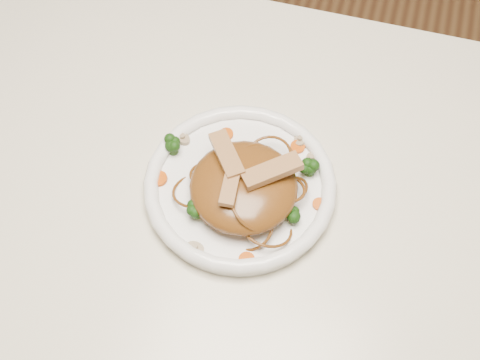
# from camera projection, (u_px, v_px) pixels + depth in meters

# --- Properties ---
(table) EXTENTS (1.20, 0.80, 0.75)m
(table) POSITION_uv_depth(u_px,v_px,m) (243.00, 249.00, 0.92)
(table) COLOR beige
(table) RESTS_ON ground
(plate) EXTENTS (0.28, 0.28, 0.02)m
(plate) POSITION_uv_depth(u_px,v_px,m) (240.00, 188.00, 0.85)
(plate) COLOR white
(plate) RESTS_ON table
(noodle_mound) EXTENTS (0.18, 0.18, 0.05)m
(noodle_mound) POSITION_uv_depth(u_px,v_px,m) (244.00, 187.00, 0.82)
(noodle_mound) COLOR brown
(noodle_mound) RESTS_ON plate
(chicken_a) EXTENTS (0.08, 0.07, 0.01)m
(chicken_a) POSITION_uv_depth(u_px,v_px,m) (272.00, 171.00, 0.79)
(chicken_a) COLOR tan
(chicken_a) RESTS_ON noodle_mound
(chicken_b) EXTENTS (0.06, 0.07, 0.01)m
(chicken_b) POSITION_uv_depth(u_px,v_px,m) (227.00, 155.00, 0.81)
(chicken_b) COLOR tan
(chicken_b) RESTS_ON noodle_mound
(chicken_c) EXTENTS (0.02, 0.06, 0.01)m
(chicken_c) POSITION_uv_depth(u_px,v_px,m) (230.00, 185.00, 0.79)
(chicken_c) COLOR tan
(chicken_c) RESTS_ON noodle_mound
(broccoli_0) EXTENTS (0.03, 0.03, 0.03)m
(broccoli_0) POSITION_uv_depth(u_px,v_px,m) (310.00, 167.00, 0.84)
(broccoli_0) COLOR #1A410D
(broccoli_0) RESTS_ON plate
(broccoli_1) EXTENTS (0.03, 0.03, 0.03)m
(broccoli_1) POSITION_uv_depth(u_px,v_px,m) (172.00, 145.00, 0.86)
(broccoli_1) COLOR #1A410D
(broccoli_1) RESTS_ON plate
(broccoli_2) EXTENTS (0.03, 0.03, 0.03)m
(broccoli_2) POSITION_uv_depth(u_px,v_px,m) (196.00, 209.00, 0.81)
(broccoli_2) COLOR #1A410D
(broccoli_2) RESTS_ON plate
(broccoli_3) EXTENTS (0.03, 0.03, 0.03)m
(broccoli_3) POSITION_uv_depth(u_px,v_px,m) (295.00, 213.00, 0.81)
(broccoli_3) COLOR #1A410D
(broccoli_3) RESTS_ON plate
(carrot_0) EXTENTS (0.03, 0.03, 0.00)m
(carrot_0) POSITION_uv_depth(u_px,v_px,m) (298.00, 147.00, 0.88)
(carrot_0) COLOR #E15208
(carrot_0) RESTS_ON plate
(carrot_1) EXTENTS (0.02, 0.02, 0.00)m
(carrot_1) POSITION_uv_depth(u_px,v_px,m) (159.00, 179.00, 0.85)
(carrot_1) COLOR #E15208
(carrot_1) RESTS_ON plate
(carrot_2) EXTENTS (0.02, 0.02, 0.00)m
(carrot_2) POSITION_uv_depth(u_px,v_px,m) (319.00, 204.00, 0.83)
(carrot_2) COLOR #E15208
(carrot_2) RESTS_ON plate
(carrot_3) EXTENTS (0.02, 0.02, 0.00)m
(carrot_3) POSITION_uv_depth(u_px,v_px,m) (226.00, 134.00, 0.89)
(carrot_3) COLOR #E15208
(carrot_3) RESTS_ON plate
(carrot_4) EXTENTS (0.03, 0.03, 0.00)m
(carrot_4) POSITION_uv_depth(u_px,v_px,m) (247.00, 260.00, 0.79)
(carrot_4) COLOR #E15208
(carrot_4) RESTS_ON plate
(mushroom_0) EXTENTS (0.02, 0.02, 0.01)m
(mushroom_0) POSITION_uv_depth(u_px,v_px,m) (195.00, 248.00, 0.80)
(mushroom_0) COLOR tan
(mushroom_0) RESTS_ON plate
(mushroom_1) EXTENTS (0.02, 0.02, 0.01)m
(mushroom_1) POSITION_uv_depth(u_px,v_px,m) (311.00, 159.00, 0.86)
(mushroom_1) COLOR tan
(mushroom_1) RESTS_ON plate
(mushroom_2) EXTENTS (0.03, 0.03, 0.01)m
(mushroom_2) POSITION_uv_depth(u_px,v_px,m) (183.00, 138.00, 0.88)
(mushroom_2) COLOR tan
(mushroom_2) RESTS_ON plate
(mushroom_3) EXTENTS (0.03, 0.03, 0.01)m
(mushroom_3) POSITION_uv_depth(u_px,v_px,m) (300.00, 140.00, 0.88)
(mushroom_3) COLOR tan
(mushroom_3) RESTS_ON plate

